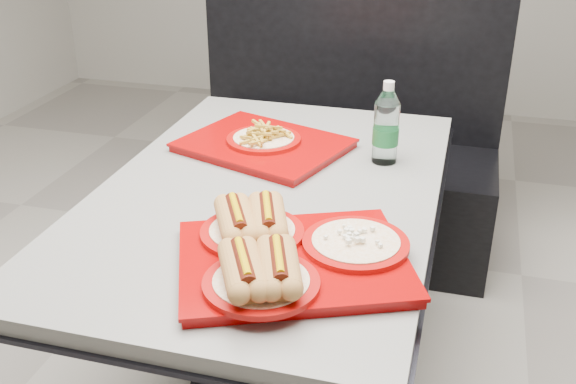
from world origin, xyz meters
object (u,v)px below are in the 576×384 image
(diner_table, at_px, (269,240))
(tray_far, at_px, (264,141))
(booth_bench, at_px, (342,154))
(tray_near, at_px, (284,252))
(water_bottle, at_px, (386,128))

(diner_table, distance_m, tray_far, 0.33)
(booth_bench, height_order, tray_near, booth_bench)
(tray_near, bearing_deg, tray_far, 110.96)
(diner_table, height_order, water_bottle, water_bottle)
(tray_far, bearing_deg, booth_bench, 83.68)
(diner_table, bearing_deg, booth_bench, 90.00)
(booth_bench, relative_size, water_bottle, 5.53)
(diner_table, relative_size, tray_near, 2.36)
(tray_near, distance_m, water_bottle, 0.65)
(booth_bench, distance_m, tray_near, 1.52)
(diner_table, bearing_deg, tray_far, 109.88)
(booth_bench, distance_m, tray_far, 0.92)
(tray_near, xyz_separation_m, tray_far, (-0.24, 0.63, -0.01))
(diner_table, height_order, tray_near, tray_near)
(tray_far, bearing_deg, diner_table, -70.12)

